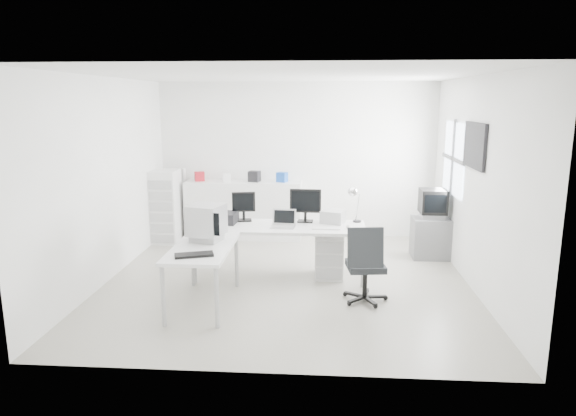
# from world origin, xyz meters

# --- Properties ---
(floor) EXTENTS (5.00, 5.00, 0.01)m
(floor) POSITION_xyz_m (0.00, 0.00, 0.00)
(floor) COLOR beige
(floor) RESTS_ON ground
(ceiling) EXTENTS (5.00, 5.00, 0.01)m
(ceiling) POSITION_xyz_m (0.00, 0.00, 2.80)
(ceiling) COLOR white
(ceiling) RESTS_ON back_wall
(back_wall) EXTENTS (5.00, 0.02, 2.80)m
(back_wall) POSITION_xyz_m (0.00, 2.50, 1.40)
(back_wall) COLOR white
(back_wall) RESTS_ON floor
(left_wall) EXTENTS (0.02, 5.00, 2.80)m
(left_wall) POSITION_xyz_m (-2.50, 0.00, 1.40)
(left_wall) COLOR white
(left_wall) RESTS_ON floor
(right_wall) EXTENTS (0.02, 5.00, 2.80)m
(right_wall) POSITION_xyz_m (2.50, 0.00, 1.40)
(right_wall) COLOR white
(right_wall) RESTS_ON floor
(window) EXTENTS (0.02, 1.20, 1.10)m
(window) POSITION_xyz_m (2.48, 1.20, 1.60)
(window) COLOR white
(window) RESTS_ON right_wall
(wall_picture) EXTENTS (0.04, 0.90, 0.60)m
(wall_picture) POSITION_xyz_m (2.47, 0.10, 1.90)
(wall_picture) COLOR black
(wall_picture) RESTS_ON right_wall
(main_desk) EXTENTS (2.40, 0.80, 0.75)m
(main_desk) POSITION_xyz_m (-0.11, 0.18, 0.38)
(main_desk) COLOR white
(main_desk) RESTS_ON floor
(side_desk) EXTENTS (0.70, 1.40, 0.75)m
(side_desk) POSITION_xyz_m (-0.96, -0.92, 0.38)
(side_desk) COLOR white
(side_desk) RESTS_ON floor
(drawer_pedestal) EXTENTS (0.40, 0.50, 0.60)m
(drawer_pedestal) POSITION_xyz_m (0.59, 0.23, 0.30)
(drawer_pedestal) COLOR white
(drawer_pedestal) RESTS_ON floor
(inkjet_printer) EXTENTS (0.46, 0.37, 0.15)m
(inkjet_printer) POSITION_xyz_m (-0.96, 0.28, 0.83)
(inkjet_printer) COLOR black
(inkjet_printer) RESTS_ON main_desk
(lcd_monitor_small) EXTENTS (0.37, 0.25, 0.42)m
(lcd_monitor_small) POSITION_xyz_m (-0.66, 0.43, 0.96)
(lcd_monitor_small) COLOR black
(lcd_monitor_small) RESTS_ON main_desk
(lcd_monitor_large) EXTENTS (0.46, 0.21, 0.47)m
(lcd_monitor_large) POSITION_xyz_m (0.24, 0.43, 0.98)
(lcd_monitor_large) COLOR black
(lcd_monitor_large) RESTS_ON main_desk
(laptop) EXTENTS (0.34, 0.34, 0.20)m
(laptop) POSITION_xyz_m (-0.06, 0.08, 0.85)
(laptop) COLOR #B7B7BA
(laptop) RESTS_ON main_desk
(white_keyboard) EXTENTS (0.39, 0.13, 0.02)m
(white_keyboard) POSITION_xyz_m (0.54, 0.03, 0.76)
(white_keyboard) COLOR white
(white_keyboard) RESTS_ON main_desk
(white_mouse) EXTENTS (0.05, 0.05, 0.05)m
(white_mouse) POSITION_xyz_m (0.84, 0.08, 0.78)
(white_mouse) COLOR white
(white_mouse) RESTS_ON main_desk
(laser_printer) EXTENTS (0.39, 0.36, 0.18)m
(laser_printer) POSITION_xyz_m (0.64, 0.40, 0.84)
(laser_printer) COLOR #A8A8A8
(laser_printer) RESTS_ON main_desk
(desk_lamp) EXTENTS (0.21, 0.21, 0.51)m
(desk_lamp) POSITION_xyz_m (0.99, 0.48, 1.00)
(desk_lamp) COLOR silver
(desk_lamp) RESTS_ON main_desk
(crt_monitor) EXTENTS (0.49, 0.49, 0.46)m
(crt_monitor) POSITION_xyz_m (-0.96, -0.67, 0.98)
(crt_monitor) COLOR #B7B7BA
(crt_monitor) RESTS_ON side_desk
(black_keyboard) EXTENTS (0.47, 0.30, 0.03)m
(black_keyboard) POSITION_xyz_m (-0.96, -1.32, 0.76)
(black_keyboard) COLOR black
(black_keyboard) RESTS_ON side_desk
(office_chair) EXTENTS (0.65, 0.65, 1.01)m
(office_chair) POSITION_xyz_m (1.03, -0.66, 0.51)
(office_chair) COLOR #282B2D
(office_chair) RESTS_ON floor
(tv_cabinet) EXTENTS (0.60, 0.49, 0.65)m
(tv_cabinet) POSITION_xyz_m (2.22, 1.25, 0.32)
(tv_cabinet) COLOR slate
(tv_cabinet) RESTS_ON floor
(crt_tv) EXTENTS (0.50, 0.48, 0.45)m
(crt_tv) POSITION_xyz_m (2.22, 1.25, 0.87)
(crt_tv) COLOR black
(crt_tv) RESTS_ON tv_cabinet
(sideboard) EXTENTS (2.09, 0.52, 1.04)m
(sideboard) POSITION_xyz_m (-0.95, 2.24, 0.52)
(sideboard) COLOR white
(sideboard) RESTS_ON floor
(clutter_box_a) EXTENTS (0.21, 0.20, 0.17)m
(clutter_box_a) POSITION_xyz_m (-1.75, 2.24, 1.13)
(clutter_box_a) COLOR #AB1823
(clutter_box_a) RESTS_ON sideboard
(clutter_box_b) EXTENTS (0.16, 0.14, 0.14)m
(clutter_box_b) POSITION_xyz_m (-1.25, 2.24, 1.11)
(clutter_box_b) COLOR white
(clutter_box_b) RESTS_ON sideboard
(clutter_box_c) EXTENTS (0.23, 0.21, 0.19)m
(clutter_box_c) POSITION_xyz_m (-0.75, 2.24, 1.14)
(clutter_box_c) COLOR black
(clutter_box_c) RESTS_ON sideboard
(clutter_box_d) EXTENTS (0.22, 0.20, 0.17)m
(clutter_box_d) POSITION_xyz_m (-0.25, 2.24, 1.13)
(clutter_box_d) COLOR #194DB1
(clutter_box_d) RESTS_ON sideboard
(clutter_bottle) EXTENTS (0.07, 0.07, 0.22)m
(clutter_bottle) POSITION_xyz_m (-2.05, 2.28, 1.15)
(clutter_bottle) COLOR white
(clutter_bottle) RESTS_ON sideboard
(filing_cabinet) EXTENTS (0.45, 0.53, 1.28)m
(filing_cabinet) POSITION_xyz_m (-2.28, 1.88, 0.64)
(filing_cabinet) COLOR white
(filing_cabinet) RESTS_ON floor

